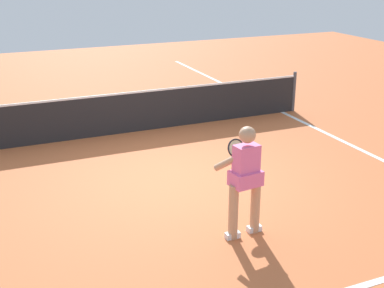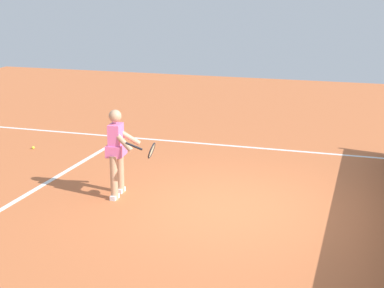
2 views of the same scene
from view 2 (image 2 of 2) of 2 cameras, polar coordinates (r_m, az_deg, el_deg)
The scene contains 5 objects.
ground_plane at distance 9.83m, azimuth 3.91°, elevation -6.18°, with size 28.07×28.07×0.00m, color #C66638.
service_line_marking at distance 11.17m, azimuth -14.49°, elevation -3.95°, with size 7.50×0.10×0.01m, color white.
sideline_left_marking at distance 13.32m, azimuth 7.72°, elevation -0.49°, with size 0.10×19.60×0.01m, color white.
tennis_player at distance 10.13m, azimuth -7.28°, elevation -0.56°, with size 0.73×0.99×1.55m.
tennis_ball_mid at distance 13.69m, azimuth -15.30°, elevation -0.34°, with size 0.07×0.07×0.07m, color #D1E533.
Camera 2 is at (8.91, 2.09, 3.58)m, focal length 54.46 mm.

